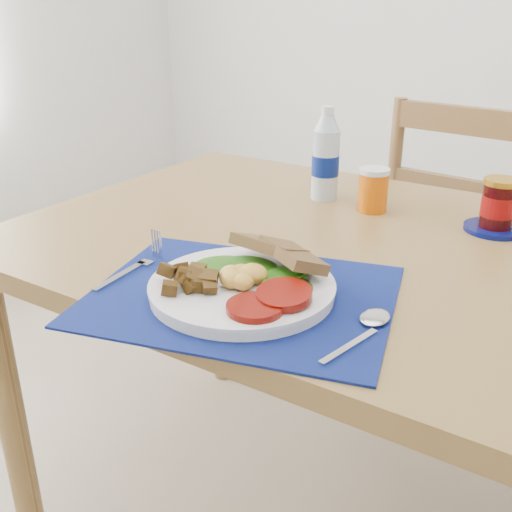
{
  "coord_description": "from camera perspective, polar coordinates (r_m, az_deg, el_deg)",
  "views": [
    {
      "loc": [
        0.37,
        -0.79,
        1.17
      ],
      "look_at": [
        -0.09,
        -0.06,
        0.8
      ],
      "focal_mm": 42.0,
      "sensor_mm": 36.0,
      "label": 1
    }
  ],
  "objects": [
    {
      "name": "table",
      "position": [
        1.17,
        10.75,
        -2.82
      ],
      "size": [
        1.4,
        0.9,
        0.75
      ],
      "color": "brown",
      "rests_on": "ground"
    },
    {
      "name": "chair_far",
      "position": [
        1.84,
        19.15,
        2.82
      ],
      "size": [
        0.46,
        0.44,
        1.13
      ],
      "rotation": [
        0.0,
        0.0,
        3.03
      ],
      "color": "#54361E",
      "rests_on": "ground"
    },
    {
      "name": "placemat",
      "position": [
        0.93,
        -1.33,
        -3.76
      ],
      "size": [
        0.54,
        0.46,
        0.0
      ],
      "primitive_type": "cube",
      "rotation": [
        0.0,
        0.0,
        0.25
      ],
      "color": "black",
      "rests_on": "table"
    },
    {
      "name": "breakfast_plate",
      "position": [
        0.92,
        -1.77,
        -2.57
      ],
      "size": [
        0.28,
        0.28,
        0.07
      ],
      "rotation": [
        0.0,
        0.0,
        -0.27
      ],
      "color": "silver",
      "rests_on": "placemat"
    },
    {
      "name": "fork",
      "position": [
        1.04,
        -11.32,
        -1.07
      ],
      "size": [
        0.03,
        0.18,
        0.0
      ],
      "rotation": [
        0.0,
        0.0,
        0.08
      ],
      "color": "#B2B5BA",
      "rests_on": "placemat"
    },
    {
      "name": "spoon",
      "position": [
        0.85,
        10.52,
        -6.68
      ],
      "size": [
        0.04,
        0.17,
        0.01
      ],
      "rotation": [
        0.0,
        0.0,
        -0.22
      ],
      "color": "#B2B5BA",
      "rests_on": "placemat"
    },
    {
      "name": "water_bottle",
      "position": [
        1.38,
        6.64,
        9.17
      ],
      "size": [
        0.06,
        0.06,
        0.21
      ],
      "color": "#ADBFCC",
      "rests_on": "table"
    },
    {
      "name": "juice_glass",
      "position": [
        1.32,
        11.08,
        6.09
      ],
      "size": [
        0.06,
        0.06,
        0.09
      ],
      "primitive_type": "cylinder",
      "color": "#D05705",
      "rests_on": "table"
    },
    {
      "name": "jam_on_saucer",
      "position": [
        1.27,
        22.02,
        4.24
      ],
      "size": [
        0.12,
        0.12,
        0.11
      ],
      "color": "#040C4F",
      "rests_on": "table"
    }
  ]
}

